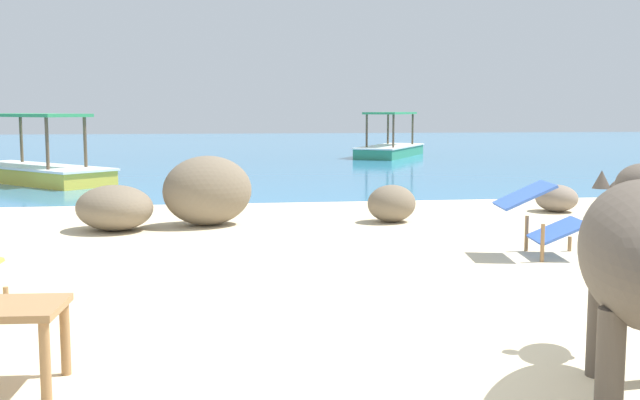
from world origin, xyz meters
TOP-DOWN VIEW (x-y plane):
  - sand_beach at (0.00, 0.00)m, footprint 18.00×14.00m
  - water_surface at (0.00, 22.00)m, footprint 60.00×36.00m
  - deck_chair_far at (2.37, 2.63)m, footprint 0.83×0.63m
  - shore_rock_large at (1.52, 4.93)m, footprint 0.70×0.64m
  - shore_rock_medium at (-0.66, 4.96)m, footprint 1.21×1.03m
  - shore_rock_small at (3.89, 5.54)m, footprint 0.75×0.75m
  - shore_rock_flat at (-1.68, 4.72)m, footprint 1.21×1.20m
  - boat_yellow at (-3.93, 10.99)m, footprint 3.37×3.46m
  - boat_green at (4.51, 17.85)m, footprint 2.78×3.77m

SIDE VIEW (x-z plane):
  - water_surface at x=0.00m, z-range -0.01..0.01m
  - sand_beach at x=0.00m, z-range 0.00..0.04m
  - shore_rock_small at x=3.89m, z-range 0.04..0.40m
  - shore_rock_large at x=1.52m, z-range 0.04..0.49m
  - boat_yellow at x=-3.93m, z-range -0.35..0.94m
  - boat_green at x=4.51m, z-range -0.35..0.94m
  - shore_rock_flat at x=-1.68m, z-range 0.04..0.55m
  - deck_chair_far at x=2.37m, z-range 0.08..0.77m
  - shore_rock_medium at x=-0.66m, z-range 0.04..0.85m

